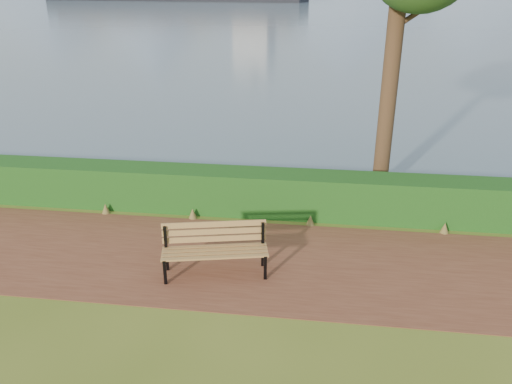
# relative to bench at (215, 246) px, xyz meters

# --- Properties ---
(ground) EXTENTS (140.00, 140.00, 0.00)m
(ground) POSITION_rel_bench_xyz_m (0.11, 0.15, -0.56)
(ground) COLOR #4D631C
(ground) RESTS_ON ground
(path) EXTENTS (40.00, 3.40, 0.01)m
(path) POSITION_rel_bench_xyz_m (0.11, 0.45, -0.55)
(path) COLOR brown
(path) RESTS_ON ground
(hedge) EXTENTS (32.00, 0.85, 1.00)m
(hedge) POSITION_rel_bench_xyz_m (0.11, 2.75, -0.06)
(hedge) COLOR #123F12
(hedge) RESTS_ON ground
(bench) EXTENTS (2.01, 0.97, 0.97)m
(bench) POSITION_rel_bench_xyz_m (0.00, 0.00, 0.00)
(bench) COLOR black
(bench) RESTS_ON ground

